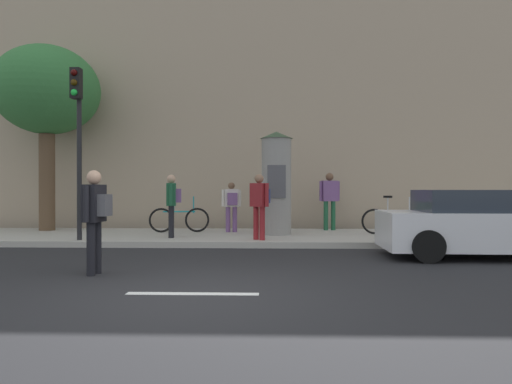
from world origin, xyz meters
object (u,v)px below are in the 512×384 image
object	(u,v)px
pedestrian_in_red_top	(232,203)
bicycle_leaning	(179,219)
poster_column	(276,182)
pedestrian_with_backpack	(330,196)
street_tree	(47,92)
bicycle_upright	(394,221)
pedestrian_near_pole	(172,200)
parked_car_red	(492,224)
pedestrian_in_dark_shirt	(95,212)
traffic_light	(77,125)
pedestrian_tallest	(260,201)

from	to	relation	value
pedestrian_in_red_top	bicycle_leaning	world-z (taller)	pedestrian_in_red_top
poster_column	pedestrian_with_backpack	size ratio (longest dim) A/B	1.62
street_tree	bicycle_upright	distance (m)	11.11
pedestrian_near_pole	parked_car_red	size ratio (longest dim) A/B	0.36
poster_column	pedestrian_in_dark_shirt	distance (m)	6.40
traffic_light	pedestrian_in_dark_shirt	world-z (taller)	traffic_light
bicycle_leaning	bicycle_upright	distance (m)	6.16
poster_column	pedestrian_tallest	size ratio (longest dim) A/B	1.75
traffic_light	bicycle_upright	bearing A→B (deg)	12.03
traffic_light	bicycle_upright	distance (m)	8.75
pedestrian_near_pole	pedestrian_in_red_top	bearing A→B (deg)	48.77
pedestrian_in_red_top	bicycle_upright	world-z (taller)	pedestrian_in_red_top
bicycle_upright	street_tree	bearing A→B (deg)	173.79
traffic_light	parked_car_red	size ratio (longest dim) A/B	0.92
street_tree	pedestrian_in_dark_shirt	world-z (taller)	street_tree
bicycle_upright	pedestrian_tallest	bearing A→B (deg)	-158.73
bicycle_leaning	pedestrian_in_red_top	bearing A→B (deg)	4.23
poster_column	pedestrian_near_pole	distance (m)	2.95
traffic_light	pedestrian_with_backpack	distance (m)	7.57
bicycle_upright	parked_car_red	world-z (taller)	parked_car_red
pedestrian_in_dark_shirt	street_tree	bearing A→B (deg)	120.88
poster_column	pedestrian_in_red_top	bearing A→B (deg)	152.22
pedestrian_tallest	bicycle_upright	distance (m)	4.02
poster_column	pedestrian_with_backpack	distance (m)	2.26
traffic_light	bicycle_upright	world-z (taller)	traffic_light
pedestrian_in_dark_shirt	pedestrian_near_pole	bearing A→B (deg)	86.13
bicycle_upright	pedestrian_in_dark_shirt	bearing A→B (deg)	-138.62
traffic_light	pedestrian_with_backpack	size ratio (longest dim) A/B	2.39
pedestrian_tallest	bicycle_leaning	xyz separation A→B (m)	(-2.43, 2.02, -0.60)
poster_column	pedestrian_with_backpack	world-z (taller)	poster_column
street_tree	bicycle_upright	world-z (taller)	street_tree
street_tree	parked_car_red	world-z (taller)	street_tree
pedestrian_in_dark_shirt	pedestrian_in_red_top	distance (m)	6.52
poster_column	street_tree	distance (m)	7.70
pedestrian_in_dark_shirt	pedestrian_near_pole	size ratio (longest dim) A/B	1.05
street_tree	poster_column	bearing A→B (deg)	-9.06
pedestrian_tallest	pedestrian_near_pole	bearing A→B (deg)	167.83
traffic_light	pedestrian_near_pole	world-z (taller)	traffic_light
bicycle_leaning	bicycle_upright	xyz separation A→B (m)	(6.13, -0.58, 0.00)
bicycle_leaning	street_tree	bearing A→B (deg)	172.62
poster_column	bicycle_upright	bearing A→B (deg)	0.05
bicycle_leaning	bicycle_upright	size ratio (longest dim) A/B	1.03
pedestrian_in_red_top	pedestrian_with_backpack	distance (m)	3.10
parked_car_red	pedestrian_near_pole	bearing A→B (deg)	161.33
pedestrian_tallest	bicycle_leaning	world-z (taller)	pedestrian_tallest
pedestrian_tallest	bicycle_upright	world-z (taller)	pedestrian_tallest
poster_column	bicycle_upright	world-z (taller)	poster_column
street_tree	bicycle_upright	bearing A→B (deg)	-6.21
poster_column	pedestrian_tallest	bearing A→B (deg)	-106.81
bicycle_leaning	poster_column	bearing A→B (deg)	-11.51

